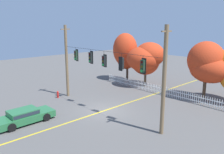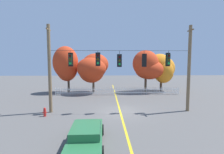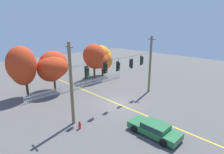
# 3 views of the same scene
# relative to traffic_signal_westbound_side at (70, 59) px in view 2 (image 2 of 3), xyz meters

# --- Properties ---
(ground) EXTENTS (80.00, 80.00, 0.00)m
(ground) POSITION_rel_traffic_signal_westbound_side_xyz_m (4.46, -0.01, -4.78)
(ground) COLOR #565451
(lane_centerline_stripe) EXTENTS (0.16, 36.00, 0.01)m
(lane_centerline_stripe) POSITION_rel_traffic_signal_westbound_side_xyz_m (4.46, -0.01, -4.77)
(lane_centerline_stripe) COLOR gold
(lane_centerline_stripe) RESTS_ON ground
(signal_support_span) EXTENTS (12.92, 1.10, 7.85)m
(signal_support_span) POSITION_rel_traffic_signal_westbound_side_xyz_m (4.46, -0.01, -0.79)
(signal_support_span) COLOR brown
(signal_support_span) RESTS_ON ground
(traffic_signal_westbound_side) EXTENTS (0.43, 0.38, 1.42)m
(traffic_signal_westbound_side) POSITION_rel_traffic_signal_westbound_side_xyz_m (0.00, 0.00, 0.00)
(traffic_signal_westbound_side) COLOR black
(traffic_signal_northbound_primary) EXTENTS (0.43, 0.38, 1.40)m
(traffic_signal_northbound_primary) POSITION_rel_traffic_signal_westbound_side_xyz_m (2.45, 0.00, 0.02)
(traffic_signal_northbound_primary) COLOR black
(traffic_signal_southbound_primary) EXTENTS (0.43, 0.38, 1.47)m
(traffic_signal_southbound_primary) POSITION_rel_traffic_signal_westbound_side_xyz_m (4.39, -0.00, -0.09)
(traffic_signal_southbound_primary) COLOR black
(traffic_signal_eastbound_side) EXTENTS (0.43, 0.38, 1.45)m
(traffic_signal_eastbound_side) POSITION_rel_traffic_signal_westbound_side_xyz_m (6.61, -0.02, -0.06)
(traffic_signal_eastbound_side) COLOR black
(traffic_signal_northbound_secondary) EXTENTS (0.43, 0.38, 1.42)m
(traffic_signal_northbound_secondary) POSITION_rel_traffic_signal_westbound_side_xyz_m (8.83, -0.00, -0.00)
(traffic_signal_northbound_secondary) COLOR black
(white_picket_fence) EXTENTS (16.96, 0.06, 1.05)m
(white_picket_fence) POSITION_rel_traffic_signal_westbound_side_xyz_m (4.80, 7.97, -4.25)
(white_picket_fence) COLOR white
(white_picket_fence) RESTS_ON ground
(autumn_maple_near_fence) EXTENTS (3.65, 3.21, 6.76)m
(autumn_maple_near_fence) POSITION_rel_traffic_signal_westbound_side_xyz_m (-2.64, 10.18, -0.61)
(autumn_maple_near_fence) COLOR #473828
(autumn_maple_near_fence) RESTS_ON ground
(autumn_maple_mid) EXTENTS (4.51, 4.66, 5.72)m
(autumn_maple_mid) POSITION_rel_traffic_signal_westbound_side_xyz_m (1.26, 9.83, -1.12)
(autumn_maple_mid) COLOR brown
(autumn_maple_mid) RESTS_ON ground
(autumn_oak_far_east) EXTENTS (4.56, 3.81, 6.20)m
(autumn_oak_far_east) POSITION_rel_traffic_signal_westbound_side_xyz_m (9.27, 10.11, -0.95)
(autumn_oak_far_east) COLOR brown
(autumn_oak_far_east) RESTS_ON ground
(autumn_maple_far_west) EXTENTS (4.21, 3.91, 5.72)m
(autumn_maple_far_west) POSITION_rel_traffic_signal_westbound_side_xyz_m (11.77, 11.09, -1.19)
(autumn_maple_far_west) COLOR brown
(autumn_maple_far_west) RESTS_ON ground
(parked_car) EXTENTS (1.99, 4.62, 1.15)m
(parked_car) POSITION_rel_traffic_signal_westbound_side_xyz_m (2.06, -6.58, -4.17)
(parked_car) COLOR #286B3D
(parked_car) RESTS_ON ground
(fire_hydrant) EXTENTS (0.38, 0.22, 0.76)m
(fire_hydrant) POSITION_rel_traffic_signal_westbound_side_xyz_m (-1.99, -1.23, -4.40)
(fire_hydrant) COLOR red
(fire_hydrant) RESTS_ON ground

